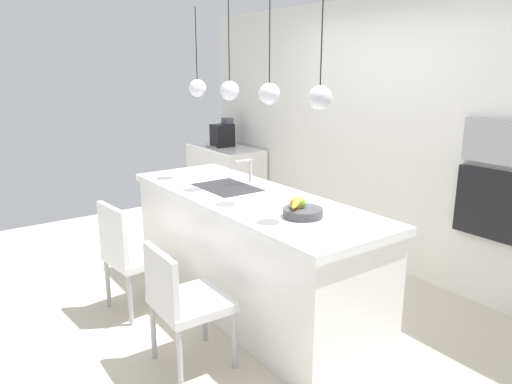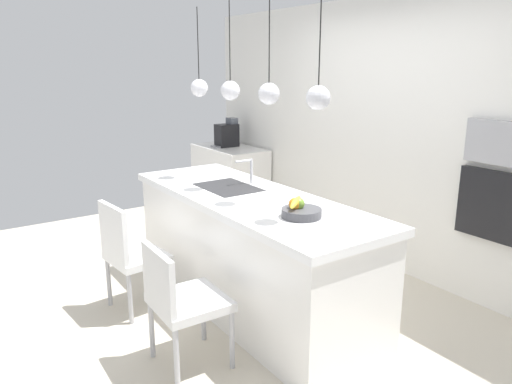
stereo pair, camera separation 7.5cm
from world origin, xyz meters
name	(u,v)px [view 1 (the left image)]	position (x,y,z in m)	size (l,w,h in m)	color
floor	(249,304)	(0.00, 0.00, 0.00)	(6.60, 6.60, 0.00)	beige
back_wall	(388,136)	(0.00, 1.65, 1.30)	(6.00, 0.10, 2.60)	silver
kitchen_island	(249,251)	(0.00, 0.00, 0.48)	(2.53, 0.87, 0.96)	white
sink_basin	(227,188)	(-0.32, 0.00, 0.95)	(0.56, 0.40, 0.02)	#2D2D30
faucet	(248,168)	(-0.32, 0.21, 1.10)	(0.02, 0.17, 0.22)	silver
fruit_bowl	(302,210)	(0.67, -0.02, 1.00)	(0.28, 0.28, 0.15)	#4C4C51
side_counter	(226,180)	(-2.40, 1.28, 0.45)	(1.10, 0.60, 0.90)	white
coffee_machine	(223,135)	(-2.46, 1.28, 1.06)	(0.20, 0.35, 0.38)	black
microwave	(498,142)	(1.12, 1.58, 1.38)	(0.54, 0.08, 0.34)	#9E9EA3
oven	(490,204)	(1.12, 1.58, 0.88)	(0.56, 0.08, 0.56)	black
chair_near	(128,252)	(-0.47, -0.84, 0.52)	(0.49, 0.45, 0.92)	white
chair_middle	(183,299)	(0.46, -0.84, 0.49)	(0.49, 0.47, 0.85)	silver
pendant_light_left	(197,88)	(-0.79, 0.00, 1.77)	(0.16, 0.16, 0.76)	silver
pendant_light_center_left	(230,90)	(-0.26, 0.00, 1.77)	(0.16, 0.16, 0.76)	silver
pendant_light_center_right	(269,93)	(0.26, 0.00, 1.77)	(0.16, 0.16, 0.76)	silver
pendant_light_right	(320,97)	(0.79, 0.00, 1.77)	(0.16, 0.16, 0.76)	silver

